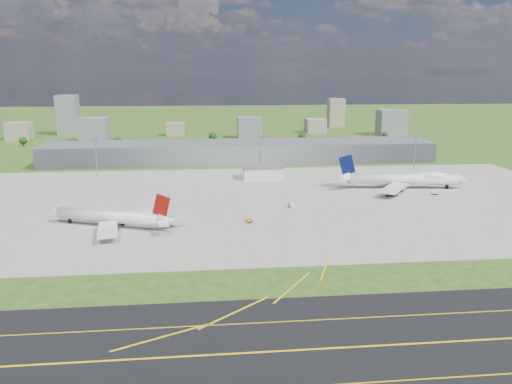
{
  "coord_description": "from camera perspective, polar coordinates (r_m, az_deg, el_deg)",
  "views": [
    {
      "loc": [
        -27.42,
        -221.43,
        68.38
      ],
      "look_at": [
        -2.38,
        24.38,
        9.0
      ],
      "focal_mm": 35.0,
      "sensor_mm": 36.0,
      "label": 1
    }
  ],
  "objects": [
    {
      "name": "ground",
      "position": [
        378.66,
        -1.57,
        3.1
      ],
      "size": [
        1400.0,
        1400.0,
        0.0
      ],
      "primitive_type": "plane",
      "color": "#284A17",
      "rests_on": "ground"
    },
    {
      "name": "bldg_cw",
      "position": [
        565.71,
        -9.15,
        7.11
      ],
      "size": [
        20.0,
        18.0,
        14.0
      ],
      "primitive_type": "cube",
      "color": "gray",
      "rests_on": "ground"
    },
    {
      "name": "tree_e",
      "position": [
        509.79,
        5.28,
        6.37
      ],
      "size": [
        7.65,
        7.65,
        9.35
      ],
      "color": "#382314",
      "rests_on": "ground"
    },
    {
      "name": "tree_c",
      "position": [
        505.37,
        -4.96,
        6.35
      ],
      "size": [
        8.1,
        8.1,
        9.9
      ],
      "color": "#382314",
      "rests_on": "ground"
    },
    {
      "name": "bldg_far_w",
      "position": [
        577.72,
        -25.42,
        6.32
      ],
      "size": [
        24.0,
        20.0,
        18.0
      ],
      "primitive_type": "cube",
      "color": "gray",
      "rests_on": "ground"
    },
    {
      "name": "bldg_ce",
      "position": [
        588.57,
        6.78,
        7.53
      ],
      "size": [
        22.0,
        24.0,
        16.0
      ],
      "primitive_type": "cube",
      "color": "gray",
      "rests_on": "ground"
    },
    {
      "name": "van_white_near",
      "position": [
        259.98,
        4.06,
        -1.5
      ],
      "size": [
        2.49,
        4.72,
        2.35
      ],
      "rotation": [
        0.0,
        0.0,
        1.68
      ],
      "color": "silver",
      "rests_on": "ground"
    },
    {
      "name": "bldg_w",
      "position": [
        536.41,
        -18.03,
        6.82
      ],
      "size": [
        28.0,
        22.0,
        24.0
      ],
      "primitive_type": "cube",
      "color": "slate",
      "rests_on": "ground"
    },
    {
      "name": "tree_far_w",
      "position": [
        524.67,
        -25.09,
        5.33
      ],
      "size": [
        7.2,
        7.2,
        8.8
      ],
      "color": "#382314",
      "rests_on": "ground"
    },
    {
      "name": "bldg_e",
      "position": [
        582.34,
        15.22,
        7.69
      ],
      "size": [
        30.0,
        22.0,
        28.0
      ],
      "primitive_type": "cube",
      "color": "slate",
      "rests_on": "ground"
    },
    {
      "name": "mast_east",
      "position": [
        370.79,
        17.74,
        5.02
      ],
      "size": [
        3.5,
        2.0,
        25.9
      ],
      "color": "gray",
      "rests_on": "ground"
    },
    {
      "name": "ops_building",
      "position": [
        329.94,
        0.81,
        2.26
      ],
      "size": [
        26.0,
        16.0,
        8.0
      ],
      "primitive_type": "cube",
      "color": "silver",
      "rests_on": "ground"
    },
    {
      "name": "bldg_tall_w",
      "position": [
        602.9,
        -20.68,
        8.24
      ],
      "size": [
        22.0,
        20.0,
        44.0
      ],
      "primitive_type": "cube",
      "color": "slate",
      "rests_on": "ground"
    },
    {
      "name": "tug_yellow",
      "position": [
        232.68,
        -0.81,
        -3.36
      ],
      "size": [
        3.68,
        3.39,
        1.64
      ],
      "rotation": [
        0.0,
        0.0,
        0.64
      ],
      "color": "#C36F0B",
      "rests_on": "ground"
    },
    {
      "name": "apron",
      "position": [
        272.79,
        2.26,
        -1.01
      ],
      "size": [
        360.0,
        190.0,
        0.08
      ],
      "primitive_type": "cube",
      "color": "#9A978C",
      "rests_on": "ground"
    },
    {
      "name": "bldg_c",
      "position": [
        536.61,
        -0.72,
        7.37
      ],
      "size": [
        26.0,
        20.0,
        22.0
      ],
      "primitive_type": "cube",
      "color": "slate",
      "rests_on": "ground"
    },
    {
      "name": "tree_w",
      "position": [
        497.46,
        -15.4,
        5.69
      ],
      "size": [
        6.75,
        6.75,
        8.25
      ],
      "color": "#382314",
      "rests_on": "ground"
    },
    {
      "name": "taxiway",
      "position": [
        133.56,
        7.2,
        -17.38
      ],
      "size": [
        1400.0,
        60.0,
        0.06
      ],
      "primitive_type": "cube",
      "color": "black",
      "rests_on": "ground"
    },
    {
      "name": "airliner_blue_quad",
      "position": [
        312.82,
        16.49,
        1.4
      ],
      "size": [
        79.01,
        61.52,
        20.65
      ],
      "rotation": [
        0.0,
        0.0,
        -0.13
      ],
      "color": "white",
      "rests_on": "ground"
    },
    {
      "name": "tree_far_e",
      "position": [
        543.76,
        14.48,
        6.34
      ],
      "size": [
        6.3,
        6.3,
        7.7
      ],
      "color": "#382314",
      "rests_on": "ground"
    },
    {
      "name": "van_white_far",
      "position": [
        303.42,
        19.74,
        -0.11
      ],
      "size": [
        4.16,
        2.23,
        2.14
      ],
      "rotation": [
        0.0,
        0.0,
        -0.08
      ],
      "color": "silver",
      "rests_on": "ground"
    },
    {
      "name": "terminal",
      "position": [
        392.15,
        -1.74,
        4.58
      ],
      "size": [
        300.0,
        42.0,
        15.0
      ],
      "primitive_type": "cube",
      "color": "slate",
      "rests_on": "ground"
    },
    {
      "name": "airliner_red_twin",
      "position": [
        234.35,
        -16.08,
        -2.83
      ],
      "size": [
        60.28,
        45.66,
        17.22
      ],
      "rotation": [
        0.0,
        0.0,
        2.77
      ],
      "color": "white",
      "rests_on": "ground"
    },
    {
      "name": "mast_west",
      "position": [
        347.88,
        -17.85,
        4.49
      ],
      "size": [
        3.5,
        2.0,
        25.9
      ],
      "color": "gray",
      "rests_on": "ground"
    },
    {
      "name": "bldg_tall_e",
      "position": [
        655.18,
        9.12,
        8.94
      ],
      "size": [
        20.0,
        18.0,
        36.0
      ],
      "primitive_type": "cube",
      "color": "gray",
      "rests_on": "ground"
    },
    {
      "name": "mast_center",
      "position": [
        342.27,
        0.53,
        5.0
      ],
      "size": [
        3.5,
        2.0,
        25.9
      ],
      "color": "gray",
      "rests_on": "ground"
    }
  ]
}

